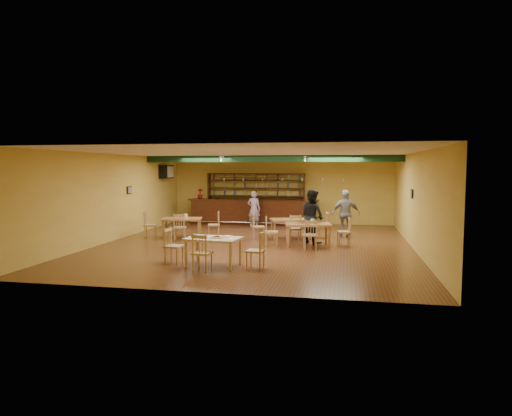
% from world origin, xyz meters
% --- Properties ---
extents(floor, '(12.00, 12.00, 0.00)m').
position_xyz_m(floor, '(0.00, 0.00, 0.00)').
color(floor, '#502C17').
rests_on(floor, ground).
extents(ceiling_beam, '(10.00, 0.30, 0.25)m').
position_xyz_m(ceiling_beam, '(0.00, 2.80, 2.87)').
color(ceiling_beam, black).
rests_on(ceiling_beam, ceiling).
extents(track_rail_left, '(0.05, 2.50, 0.05)m').
position_xyz_m(track_rail_left, '(-1.80, 3.40, 2.94)').
color(track_rail_left, silver).
rests_on(track_rail_left, ceiling).
extents(track_rail_right, '(0.05, 2.50, 0.05)m').
position_xyz_m(track_rail_right, '(1.40, 3.40, 2.94)').
color(track_rail_right, silver).
rests_on(track_rail_right, ceiling).
extents(ac_unit, '(0.34, 0.70, 0.48)m').
position_xyz_m(ac_unit, '(-4.80, 4.20, 2.35)').
color(ac_unit, silver).
rests_on(ac_unit, wall_left).
extents(picture_left, '(0.04, 0.34, 0.28)m').
position_xyz_m(picture_left, '(-4.97, 1.00, 1.70)').
color(picture_left, black).
rests_on(picture_left, wall_left).
extents(picture_right, '(0.04, 0.34, 0.28)m').
position_xyz_m(picture_right, '(4.97, 0.50, 1.70)').
color(picture_right, black).
rests_on(picture_right, wall_right).
extents(bar_counter, '(5.80, 0.85, 1.13)m').
position_xyz_m(bar_counter, '(-1.13, 5.15, 0.56)').
color(bar_counter, '#34110A').
rests_on(bar_counter, ground).
extents(back_bar_hutch, '(4.49, 0.40, 2.28)m').
position_xyz_m(back_bar_hutch, '(-1.13, 5.78, 1.14)').
color(back_bar_hutch, '#34110A').
rests_on(back_bar_hutch, ground).
extents(poinsettia, '(0.32, 0.32, 0.44)m').
position_xyz_m(poinsettia, '(-3.58, 5.15, 1.35)').
color(poinsettia, maroon).
rests_on(poinsettia, bar_counter).
extents(dining_table_a, '(1.56, 1.14, 0.70)m').
position_xyz_m(dining_table_a, '(-2.91, 0.96, 0.35)').
color(dining_table_a, '#965D35').
rests_on(dining_table_a, ground).
extents(dining_table_b, '(1.62, 1.24, 0.71)m').
position_xyz_m(dining_table_b, '(1.01, 1.36, 0.36)').
color(dining_table_b, '#965D35').
rests_on(dining_table_b, ground).
extents(dining_table_d, '(1.59, 1.13, 0.73)m').
position_xyz_m(dining_table_d, '(1.72, 0.01, 0.36)').
color(dining_table_d, '#965D35').
rests_on(dining_table_d, ground).
extents(near_table, '(1.46, 1.03, 0.73)m').
position_xyz_m(near_table, '(-0.42, -3.53, 0.37)').
color(near_table, tan).
rests_on(near_table, ground).
extents(pizza_tray, '(0.43, 0.43, 0.01)m').
position_xyz_m(pizza_tray, '(-0.32, -3.53, 0.74)').
color(pizza_tray, silver).
rests_on(pizza_tray, near_table).
extents(parmesan_shaker, '(0.08, 0.08, 0.11)m').
position_xyz_m(parmesan_shaker, '(-0.86, -3.67, 0.79)').
color(parmesan_shaker, '#EAE5C6').
rests_on(parmesan_shaker, near_table).
extents(napkin_stack, '(0.21, 0.17, 0.03)m').
position_xyz_m(napkin_stack, '(-0.08, -3.33, 0.75)').
color(napkin_stack, white).
rests_on(napkin_stack, near_table).
extents(pizza_server, '(0.33, 0.14, 0.00)m').
position_xyz_m(pizza_server, '(-0.17, -3.48, 0.75)').
color(pizza_server, silver).
rests_on(pizza_server, pizza_tray).
extents(side_plate, '(0.24, 0.24, 0.01)m').
position_xyz_m(side_plate, '(0.12, -3.72, 0.74)').
color(side_plate, white).
rests_on(side_plate, near_table).
extents(patron_bar, '(0.60, 0.44, 1.54)m').
position_xyz_m(patron_bar, '(-0.93, 4.33, 0.77)').
color(patron_bar, '#89479A').
rests_on(patron_bar, ground).
extents(patron_right_a, '(1.11, 1.10, 1.80)m').
position_xyz_m(patron_right_a, '(1.81, 0.56, 0.90)').
color(patron_right_a, black).
rests_on(patron_right_a, ground).
extents(patron_right_b, '(1.08, 0.62, 1.74)m').
position_xyz_m(patron_right_b, '(2.92, 2.01, 0.87)').
color(patron_right_b, gray).
rests_on(patron_right_b, ground).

